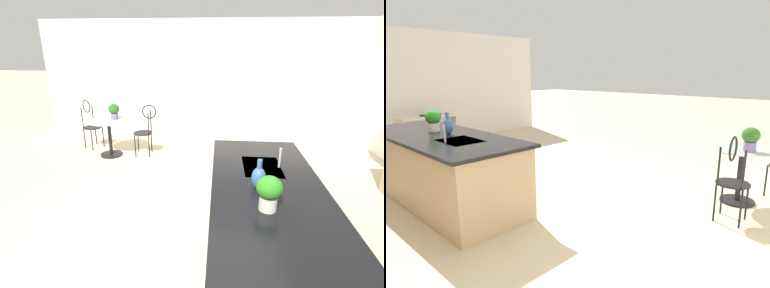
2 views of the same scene
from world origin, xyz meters
TOP-DOWN VIEW (x-y plane):
  - ground_plane at (0.00, 0.00)m, footprint 40.00×40.00m
  - wall_right at (4.26, 0.00)m, footprint 0.12×7.80m
  - kitchen_island at (0.30, 0.85)m, footprint 2.80×1.06m
  - bistro_table at (-2.64, -1.81)m, footprint 0.80×0.80m
  - chair_near_window at (-2.75, -1.10)m, footprint 0.40×0.49m
  - sink_faucet at (-0.25, 1.03)m, footprint 0.02×0.02m
  - writing_desk at (3.65, -0.38)m, footprint 0.60×1.20m
  - keyboard at (3.67, -0.48)m, footprint 0.16×0.44m
  - potted_plant_on_table at (-2.74, -1.71)m, footprint 0.22×0.22m
  - potted_plant_counter_near at (0.60, 0.78)m, footprint 0.21×0.21m
  - vase_on_counter at (0.25, 0.75)m, footprint 0.13×0.13m

SIDE VIEW (x-z plane):
  - ground_plane at x=0.00m, z-range 0.00..0.00m
  - bistro_table at x=-2.64m, z-range 0.08..0.82m
  - kitchen_island at x=0.30m, z-range 0.00..0.92m
  - writing_desk at x=3.65m, z-range 0.14..0.88m
  - chair_near_window at x=-2.75m, z-range 0.05..1.09m
  - keyboard at x=3.67m, z-range 0.74..0.77m
  - potted_plant_on_table at x=-2.74m, z-range 0.76..1.07m
  - sink_faucet at x=-0.25m, z-range 0.92..1.14m
  - vase_on_counter at x=0.25m, z-range 0.89..1.17m
  - potted_plant_counter_near at x=0.60m, z-range 0.94..1.23m
  - wall_right at x=4.26m, z-range 0.00..2.70m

